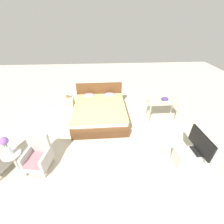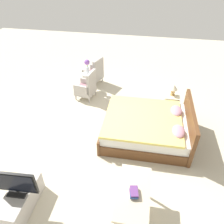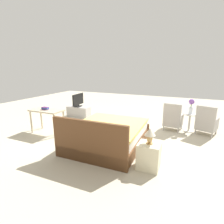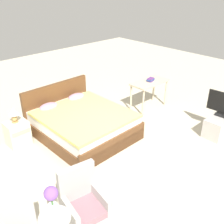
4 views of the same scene
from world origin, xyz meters
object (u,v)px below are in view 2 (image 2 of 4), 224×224
(armchair_by_window_left, at_px, (94,73))
(table_lamp, at_px, (174,88))
(tv_flatscreen, at_px, (14,183))
(vanity_desk, at_px, (133,196))
(bed, at_px, (147,127))
(armchair_by_window_right, at_px, (87,87))
(nightstand, at_px, (171,103))
(side_table, at_px, (88,80))
(flower_vase, at_px, (87,65))
(book_stack, at_px, (134,192))
(tv_stand, at_px, (21,200))

(armchair_by_window_left, bearing_deg, table_lamp, 64.90)
(tv_flatscreen, relative_size, vanity_desk, 0.76)
(bed, relative_size, armchair_by_window_left, 2.26)
(armchair_by_window_right, xyz_separation_m, nightstand, (0.23, 2.55, -0.11))
(side_table, distance_m, table_lamp, 2.77)
(flower_vase, distance_m, book_stack, 4.55)
(armchair_by_window_left, relative_size, flower_vase, 1.93)
(bed, distance_m, armchair_by_window_left, 3.10)
(side_table, height_order, flower_vase, flower_vase)
(bed, bearing_deg, flower_vase, -133.60)
(side_table, height_order, table_lamp, table_lamp)
(table_lamp, relative_size, book_stack, 1.48)
(side_table, xyz_separation_m, flower_vase, (0.00, 0.00, 0.51))
(armchair_by_window_left, height_order, tv_stand, armchair_by_window_left)
(tv_stand, height_order, tv_flatscreen, tv_flatscreen)
(table_lamp, height_order, book_stack, table_lamp)
(book_stack, bearing_deg, nightstand, 167.81)
(book_stack, bearing_deg, bed, 176.58)
(table_lamp, bearing_deg, bed, -26.43)
(vanity_desk, xyz_separation_m, book_stack, (0.04, 0.01, 0.15))
(bed, distance_m, vanity_desk, 2.18)
(nightstand, bearing_deg, bed, -26.41)
(flower_vase, relative_size, tv_flatscreen, 0.61)
(tv_flatscreen, height_order, book_stack, tv_flatscreen)
(bed, bearing_deg, nightstand, 153.59)
(bed, height_order, book_stack, bed)
(table_lamp, distance_m, tv_stand, 4.49)
(armchair_by_window_left, distance_m, vanity_desk, 4.92)
(armchair_by_window_right, relative_size, tv_flatscreen, 1.17)
(tv_flatscreen, bearing_deg, flower_vase, 179.22)
(table_lamp, xyz_separation_m, book_stack, (3.40, -0.74, 0.04))
(flower_vase, bearing_deg, armchair_by_window_right, 10.43)
(armchair_by_window_left, height_order, vanity_desk, armchair_by_window_left)
(book_stack, bearing_deg, flower_vase, -155.18)
(armchair_by_window_right, distance_m, nightstand, 2.56)
(tv_flatscreen, bearing_deg, table_lamp, 142.69)
(armchair_by_window_left, distance_m, nightstand, 2.82)
(side_table, relative_size, table_lamp, 1.79)
(side_table, height_order, book_stack, book_stack)
(vanity_desk, bearing_deg, side_table, -155.04)
(bed, bearing_deg, tv_flatscreen, -42.00)
(armchair_by_window_right, distance_m, table_lamp, 2.59)
(flower_vase, bearing_deg, book_stack, 24.82)
(side_table, bearing_deg, vanity_desk, 24.96)
(armchair_by_window_left, height_order, side_table, armchair_by_window_left)
(vanity_desk, bearing_deg, tv_stand, -84.76)
(armchair_by_window_right, xyz_separation_m, vanity_desk, (3.59, 1.81, 0.26))
(bed, xyz_separation_m, nightstand, (-1.22, 0.60, -0.03))
(bed, height_order, armchair_by_window_right, bed)
(side_table, distance_m, vanity_desk, 4.52)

